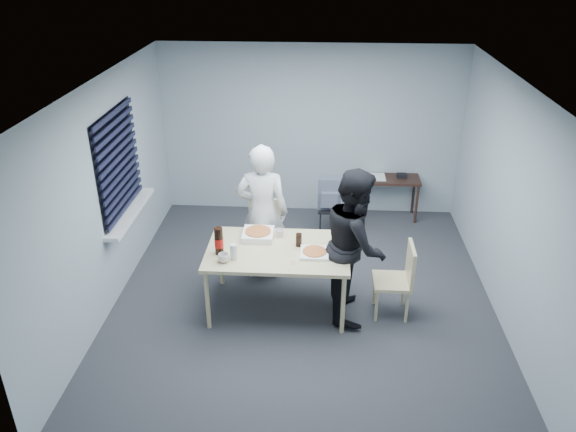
# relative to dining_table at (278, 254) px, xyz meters

# --- Properties ---
(room) EXTENTS (5.00, 5.00, 5.00)m
(room) POSITION_rel_dining_table_xyz_m (-1.91, 0.60, 0.72)
(room) COLOR #313136
(room) RESTS_ON ground
(dining_table) EXTENTS (1.60, 1.01, 0.78)m
(dining_table) POSITION_rel_dining_table_xyz_m (0.00, 0.00, 0.00)
(dining_table) COLOR beige
(dining_table) RESTS_ON ground
(chair_far) EXTENTS (0.42, 0.42, 0.89)m
(chair_far) POSITION_rel_dining_table_xyz_m (-0.26, 1.00, -0.21)
(chair_far) COLOR beige
(chair_far) RESTS_ON ground
(chair_right) EXTENTS (0.42, 0.42, 0.89)m
(chair_right) POSITION_rel_dining_table_xyz_m (1.39, -0.05, -0.21)
(chair_right) COLOR beige
(chair_right) RESTS_ON ground
(person_white) EXTENTS (0.65, 0.42, 1.77)m
(person_white) POSITION_rel_dining_table_xyz_m (-0.24, 0.70, 0.16)
(person_white) COLOR silver
(person_white) RESTS_ON ground
(person_black) EXTENTS (0.47, 0.86, 1.77)m
(person_black) POSITION_rel_dining_table_xyz_m (0.86, -0.02, 0.16)
(person_black) COLOR black
(person_black) RESTS_ON ground
(side_table) EXTENTS (0.98, 0.44, 0.66)m
(side_table) POSITION_rel_dining_table_xyz_m (1.47, 2.48, -0.14)
(side_table) COLOR #331E18
(side_table) RESTS_ON ground
(stool) EXTENTS (0.32, 0.32, 0.44)m
(stool) POSITION_rel_dining_table_xyz_m (0.59, 1.83, -0.39)
(stool) COLOR black
(stool) RESTS_ON ground
(backpack) EXTENTS (0.33, 0.24, 0.46)m
(backpack) POSITION_rel_dining_table_xyz_m (0.59, 1.82, -0.05)
(backpack) COLOR slate
(backpack) RESTS_ON stool
(pizza_box_a) EXTENTS (0.36, 0.36, 0.09)m
(pizza_box_a) POSITION_rel_dining_table_xyz_m (-0.25, 0.26, 0.10)
(pizza_box_a) COLOR white
(pizza_box_a) RESTS_ON dining_table
(pizza_box_b) EXTENTS (0.31, 0.31, 0.04)m
(pizza_box_b) POSITION_rel_dining_table_xyz_m (0.41, -0.09, 0.08)
(pizza_box_b) COLOR white
(pizza_box_b) RESTS_ON dining_table
(mug_a) EXTENTS (0.17, 0.17, 0.10)m
(mug_a) POSITION_rel_dining_table_xyz_m (-0.56, -0.31, 0.11)
(mug_a) COLOR silver
(mug_a) RESTS_ON dining_table
(mug_b) EXTENTS (0.10, 0.10, 0.09)m
(mug_b) POSITION_rel_dining_table_xyz_m (-0.00, 0.30, 0.11)
(mug_b) COLOR silver
(mug_b) RESTS_ON dining_table
(cola_glass) EXTENTS (0.09, 0.09, 0.16)m
(cola_glass) POSITION_rel_dining_table_xyz_m (0.23, 0.09, 0.14)
(cola_glass) COLOR black
(cola_glass) RESTS_ON dining_table
(soda_bottle) EXTENTS (0.10, 0.10, 0.32)m
(soda_bottle) POSITION_rel_dining_table_xyz_m (-0.64, -0.14, 0.21)
(soda_bottle) COLOR black
(soda_bottle) RESTS_ON dining_table
(plastic_cups) EXTENTS (0.09, 0.09, 0.18)m
(plastic_cups) POSITION_rel_dining_table_xyz_m (-0.46, -0.25, 0.15)
(plastic_cups) COLOR silver
(plastic_cups) RESTS_ON dining_table
(rubber_band) EXTENTS (0.07, 0.07, 0.00)m
(rubber_band) POSITION_rel_dining_table_xyz_m (0.19, -0.29, 0.06)
(rubber_band) COLOR red
(rubber_band) RESTS_ON dining_table
(papers) EXTENTS (0.34, 0.39, 0.01)m
(papers) POSITION_rel_dining_table_xyz_m (1.32, 2.51, -0.06)
(papers) COLOR white
(papers) RESTS_ON side_table
(black_box) EXTENTS (0.18, 0.15, 0.06)m
(black_box) POSITION_rel_dining_table_xyz_m (1.69, 2.51, -0.03)
(black_box) COLOR black
(black_box) RESTS_ON side_table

